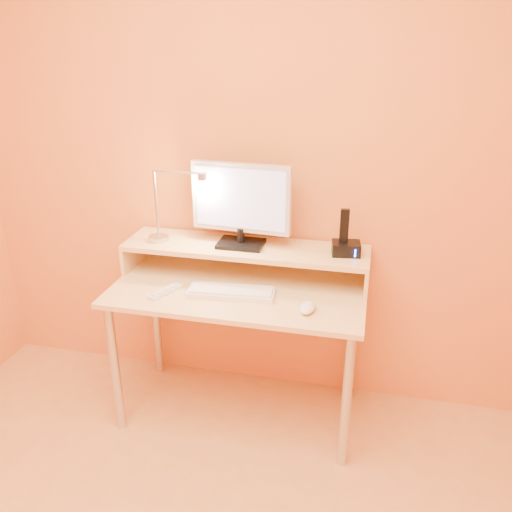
% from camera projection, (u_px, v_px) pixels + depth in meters
% --- Properties ---
extents(wall_back, '(3.00, 0.04, 2.50)m').
position_uv_depth(wall_back, '(253.00, 163.00, 2.55)').
color(wall_back, orange).
rests_on(wall_back, floor).
extents(desk_leg_fl, '(0.04, 0.04, 0.69)m').
position_uv_depth(desk_leg_fl, '(115.00, 369.00, 2.50)').
color(desk_leg_fl, silver).
rests_on(desk_leg_fl, floor).
extents(desk_leg_fr, '(0.04, 0.04, 0.69)m').
position_uv_depth(desk_leg_fr, '(346.00, 402.00, 2.28)').
color(desk_leg_fr, silver).
rests_on(desk_leg_fr, floor).
extents(desk_leg_bl, '(0.04, 0.04, 0.69)m').
position_uv_depth(desk_leg_bl, '(156.00, 318.00, 2.95)').
color(desk_leg_bl, silver).
rests_on(desk_leg_bl, floor).
extents(desk_leg_br, '(0.04, 0.04, 0.69)m').
position_uv_depth(desk_leg_br, '(353.00, 342.00, 2.72)').
color(desk_leg_br, silver).
rests_on(desk_leg_br, floor).
extents(desk_lower, '(1.20, 0.60, 0.02)m').
position_uv_depth(desk_lower, '(238.00, 291.00, 2.47)').
color(desk_lower, '#ECC980').
rests_on(desk_lower, floor).
extents(shelf_riser_left, '(0.02, 0.30, 0.14)m').
position_uv_depth(shelf_riser_left, '(135.00, 253.00, 2.70)').
color(shelf_riser_left, '#ECC980').
rests_on(shelf_riser_left, desk_lower).
extents(shelf_riser_right, '(0.02, 0.30, 0.14)m').
position_uv_depth(shelf_riser_right, '(367.00, 274.00, 2.46)').
color(shelf_riser_right, '#ECC980').
rests_on(shelf_riser_right, desk_lower).
extents(desk_shelf, '(1.20, 0.30, 0.02)m').
position_uv_depth(desk_shelf, '(245.00, 248.00, 2.55)').
color(desk_shelf, '#ECC980').
rests_on(desk_shelf, desk_lower).
extents(monitor_foot, '(0.22, 0.16, 0.02)m').
position_uv_depth(monitor_foot, '(241.00, 244.00, 2.54)').
color(monitor_foot, black).
rests_on(monitor_foot, desk_shelf).
extents(monitor_neck, '(0.04, 0.04, 0.07)m').
position_uv_depth(monitor_neck, '(241.00, 235.00, 2.53)').
color(monitor_neck, black).
rests_on(monitor_neck, monitor_foot).
extents(monitor_panel, '(0.49, 0.07, 0.33)m').
position_uv_depth(monitor_panel, '(241.00, 198.00, 2.46)').
color(monitor_panel, silver).
rests_on(monitor_panel, monitor_neck).
extents(monitor_back, '(0.44, 0.05, 0.28)m').
position_uv_depth(monitor_back, '(242.00, 196.00, 2.48)').
color(monitor_back, black).
rests_on(monitor_back, monitor_panel).
extents(monitor_screen, '(0.44, 0.04, 0.29)m').
position_uv_depth(monitor_screen, '(240.00, 199.00, 2.45)').
color(monitor_screen, '#BCBFFC').
rests_on(monitor_screen, monitor_panel).
extents(lamp_base, '(0.10, 0.10, 0.02)m').
position_uv_depth(lamp_base, '(159.00, 238.00, 2.60)').
color(lamp_base, silver).
rests_on(lamp_base, desk_shelf).
extents(lamp_post, '(0.01, 0.01, 0.33)m').
position_uv_depth(lamp_post, '(156.00, 204.00, 2.53)').
color(lamp_post, silver).
rests_on(lamp_post, lamp_base).
extents(lamp_arm, '(0.24, 0.01, 0.01)m').
position_uv_depth(lamp_arm, '(178.00, 172.00, 2.44)').
color(lamp_arm, silver).
rests_on(lamp_arm, lamp_post).
extents(lamp_head, '(0.04, 0.04, 0.03)m').
position_uv_depth(lamp_head, '(202.00, 177.00, 2.42)').
color(lamp_head, silver).
rests_on(lamp_head, lamp_arm).
extents(lamp_bulb, '(0.03, 0.03, 0.00)m').
position_uv_depth(lamp_bulb, '(202.00, 180.00, 2.43)').
color(lamp_bulb, '#FFEAC6').
rests_on(lamp_bulb, lamp_head).
extents(phone_dock, '(0.14, 0.12, 0.06)m').
position_uv_depth(phone_dock, '(346.00, 248.00, 2.43)').
color(phone_dock, black).
rests_on(phone_dock, desk_shelf).
extents(phone_handset, '(0.04, 0.03, 0.16)m').
position_uv_depth(phone_handset, '(344.00, 226.00, 2.39)').
color(phone_handset, black).
rests_on(phone_handset, phone_dock).
extents(phone_led, '(0.01, 0.00, 0.04)m').
position_uv_depth(phone_led, '(355.00, 253.00, 2.37)').
color(phone_led, '#1482FF').
rests_on(phone_led, phone_dock).
extents(keyboard, '(0.41, 0.16, 0.02)m').
position_uv_depth(keyboard, '(231.00, 293.00, 2.40)').
color(keyboard, silver).
rests_on(keyboard, desk_lower).
extents(mouse, '(0.08, 0.12, 0.04)m').
position_uv_depth(mouse, '(307.00, 307.00, 2.26)').
color(mouse, silver).
rests_on(mouse, desk_lower).
extents(remote_control, '(0.12, 0.18, 0.02)m').
position_uv_depth(remote_control, '(165.00, 292.00, 2.42)').
color(remote_control, silver).
rests_on(remote_control, desk_lower).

